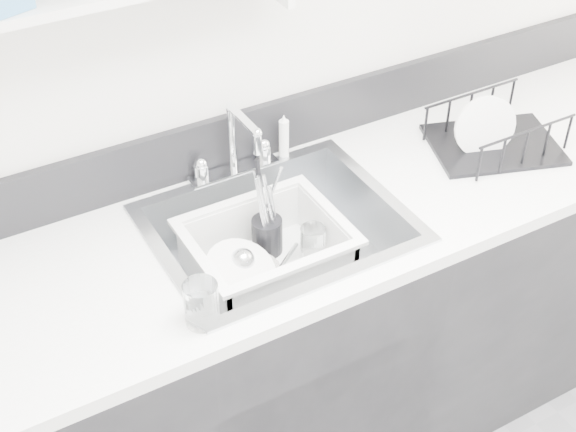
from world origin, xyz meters
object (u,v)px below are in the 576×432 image
sink (279,250)px  dish_rack (496,128)px  counter_run (280,347)px  wash_tub (267,254)px

sink → dish_rack: dish_rack is taller
dish_rack → counter_run: bearing=-160.7°
sink → dish_rack: 0.73m
counter_run → sink: bearing=0.0°
counter_run → wash_tub: bearing=172.8°
counter_run → dish_rack: (0.71, 0.00, 0.52)m
sink → wash_tub: bearing=172.8°
counter_run → wash_tub: size_ratio=7.92×
wash_tub → sink: bearing=-7.2°
counter_run → dish_rack: size_ratio=8.89×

